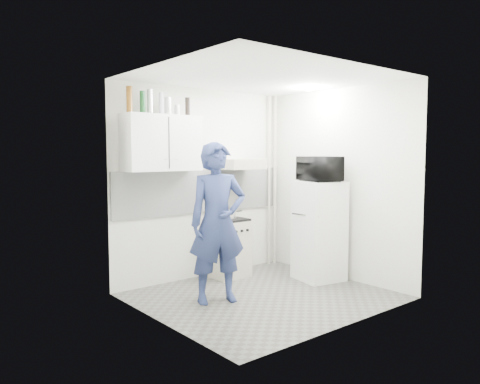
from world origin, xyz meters
TOP-DOWN VIEW (x-y plane):
  - floor at (0.00, 0.00)m, footprint 2.80×2.80m
  - ceiling at (0.00, 0.00)m, footprint 2.80×2.80m
  - wall_back at (0.00, 1.25)m, footprint 2.80×0.00m
  - wall_left at (-1.40, 0.00)m, footprint 0.00×2.60m
  - wall_right at (1.40, 0.00)m, footprint 0.00×2.60m
  - person at (-0.54, 0.19)m, footprint 0.78×0.63m
  - stove at (0.23, 1.00)m, footprint 0.49×0.49m
  - fridge at (1.10, 0.09)m, footprint 0.66×0.66m
  - stove_top at (0.23, 1.00)m, footprint 0.47×0.47m
  - saucepan at (0.26, 1.00)m, footprint 0.20×0.20m
  - microwave at (1.10, 0.09)m, footprint 0.70×0.58m
  - bottle_a at (-1.18, 1.07)m, footprint 0.07×0.07m
  - bottle_b at (-1.01, 1.07)m, footprint 0.07×0.07m
  - bottle_c at (-0.91, 1.07)m, footprint 0.07×0.07m
  - bottle_d at (-0.75, 1.07)m, footprint 0.06×0.06m
  - canister_a at (-0.65, 1.07)m, footprint 0.09×0.09m
  - canister_b at (-0.52, 1.07)m, footprint 0.07×0.07m
  - bottle_e at (-0.36, 1.07)m, footprint 0.06×0.06m
  - upper_cabinet at (-0.75, 1.07)m, footprint 1.00×0.35m
  - range_hood at (0.45, 1.00)m, footprint 0.60×0.50m
  - backsplash at (0.00, 1.24)m, footprint 2.74×0.03m
  - pipe_a at (1.30, 1.17)m, footprint 0.05×0.05m
  - pipe_b at (1.18, 1.17)m, footprint 0.04×0.04m
  - ceiling_spot_fixture at (1.00, 0.20)m, footprint 0.10×0.10m

SIDE VIEW (x-z plane):
  - floor at x=0.00m, z-range 0.00..0.00m
  - stove at x=0.23m, z-range 0.00..0.79m
  - fridge at x=1.10m, z-range 0.00..1.35m
  - stove_top at x=0.23m, z-range 0.79..0.82m
  - saucepan at x=0.26m, z-range 0.82..0.93m
  - person at x=-0.54m, z-range 0.00..1.85m
  - backsplash at x=0.00m, z-range 0.90..1.50m
  - wall_left at x=-1.40m, z-range 0.00..2.60m
  - wall_right at x=1.40m, z-range 0.00..2.60m
  - pipe_a at x=1.30m, z-range 0.00..2.60m
  - pipe_b at x=1.18m, z-range 0.00..2.60m
  - wall_back at x=0.00m, z-range -0.10..2.70m
  - microwave at x=1.10m, z-range 1.35..1.68m
  - range_hood at x=0.45m, z-range 1.50..1.64m
  - upper_cabinet at x=-0.75m, z-range 1.50..2.20m
  - canister_b at x=-0.52m, z-range 2.20..2.34m
  - canister_a at x=-0.65m, z-range 2.20..2.42m
  - bottle_e at x=-0.36m, z-range 2.20..2.44m
  - bottle_b at x=-1.01m, z-range 2.20..2.47m
  - bottle_d at x=-0.75m, z-range 2.20..2.47m
  - bottle_c at x=-0.91m, z-range 2.20..2.50m
  - bottle_a at x=-1.18m, z-range 2.20..2.51m
  - ceiling_spot_fixture at x=1.00m, z-range 2.56..2.58m
  - ceiling at x=0.00m, z-range 2.60..2.60m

